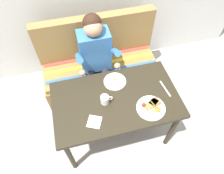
% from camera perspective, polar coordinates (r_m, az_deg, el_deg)
% --- Properties ---
extents(ground_plane, '(8.00, 8.00, 0.00)m').
position_cam_1_polar(ground_plane, '(2.58, 0.86, -12.15)').
color(ground_plane, '#9F9B98').
extents(table, '(1.20, 0.70, 0.73)m').
position_cam_1_polar(table, '(2.01, 1.09, -4.56)').
color(table, black).
rests_on(table, ground).
extents(couch, '(1.44, 0.56, 1.00)m').
position_cam_1_polar(couch, '(2.71, -3.31, 5.24)').
color(couch, olive).
rests_on(couch, ground).
extents(person, '(0.45, 0.61, 1.21)m').
position_cam_1_polar(person, '(2.29, -4.43, 8.58)').
color(person, '#366BA8').
rests_on(person, ground).
extents(plate_breakfast, '(0.26, 0.26, 0.05)m').
position_cam_1_polar(plate_breakfast, '(1.91, 10.84, -5.50)').
color(plate_breakfast, white).
rests_on(plate_breakfast, table).
extents(plate_eggs, '(0.22, 0.22, 0.04)m').
position_cam_1_polar(plate_eggs, '(2.05, 0.81, 1.57)').
color(plate_eggs, white).
rests_on(plate_eggs, table).
extents(coffee_mug, '(0.12, 0.08, 0.09)m').
position_cam_1_polar(coffee_mug, '(1.88, -1.95, -3.49)').
color(coffee_mug, white).
rests_on(coffee_mug, table).
extents(napkin, '(0.16, 0.16, 0.01)m').
position_cam_1_polar(napkin, '(1.82, -4.94, -9.64)').
color(napkin, silver).
rests_on(napkin, table).
extents(knife, '(0.04, 0.20, 0.00)m').
position_cam_1_polar(knife, '(2.07, 14.58, -0.41)').
color(knife, silver).
rests_on(knife, table).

